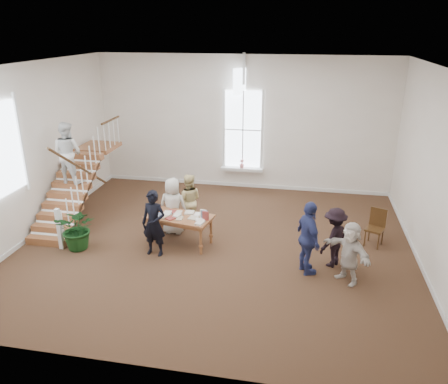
% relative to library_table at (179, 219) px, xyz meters
% --- Properties ---
extents(ground, '(10.00, 10.00, 0.00)m').
position_rel_library_table_xyz_m(ground, '(0.96, 0.13, -0.71)').
color(ground, '#412B19').
rests_on(ground, ground).
extents(room_shell, '(10.49, 10.00, 10.00)m').
position_rel_library_table_xyz_m(room_shell, '(0.96, 4.52, -0.31)').
color(room_shell, silver).
rests_on(room_shell, ground).
extents(staircase, '(1.10, 4.10, 2.92)m').
position_rel_library_table_xyz_m(staircase, '(-3.38, 0.88, 0.91)').
color(staircase, brown).
rests_on(staircase, ground).
extents(library_table, '(1.81, 1.14, 0.85)m').
position_rel_library_table_xyz_m(library_table, '(0.00, 0.00, 0.00)').
color(library_table, brown).
rests_on(library_table, ground).
extents(police_officer, '(0.65, 0.47, 1.68)m').
position_rel_library_table_xyz_m(police_officer, '(-0.44, -0.65, 0.13)').
color(police_officer, black).
rests_on(police_officer, ground).
extents(elderly_woman, '(0.78, 0.52, 1.58)m').
position_rel_library_table_xyz_m(elderly_woman, '(-0.34, 0.60, 0.08)').
color(elderly_woman, beige).
rests_on(elderly_woman, ground).
extents(person_yellow, '(0.85, 0.71, 1.54)m').
position_rel_library_table_xyz_m(person_yellow, '(-0.04, 1.10, 0.06)').
color(person_yellow, beige).
rests_on(person_yellow, ground).
extents(woman_cluster_a, '(0.81, 1.11, 1.75)m').
position_rel_library_table_xyz_m(woman_cluster_a, '(3.27, -0.82, 0.17)').
color(woman_cluster_a, navy).
rests_on(woman_cluster_a, ground).
extents(woman_cluster_b, '(0.98, 1.08, 1.46)m').
position_rel_library_table_xyz_m(woman_cluster_b, '(3.87, -0.37, 0.02)').
color(woman_cluster_b, black).
rests_on(woman_cluster_b, ground).
extents(woman_cluster_c, '(1.20, 1.26, 1.42)m').
position_rel_library_table_xyz_m(woman_cluster_c, '(4.17, -1.02, 0.00)').
color(woman_cluster_c, silver).
rests_on(woman_cluster_c, ground).
extents(floor_plant, '(1.12, 1.00, 1.13)m').
position_rel_library_table_xyz_m(floor_plant, '(-2.44, -0.72, -0.14)').
color(floor_plant, '#123A14').
rests_on(floor_plant, ground).
extents(side_chair, '(0.56, 0.56, 0.98)m').
position_rel_library_table_xyz_m(side_chair, '(5.00, 0.93, -0.16)').
color(side_chair, '#331E0D').
rests_on(side_chair, ground).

